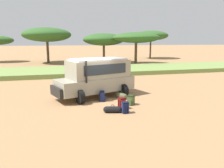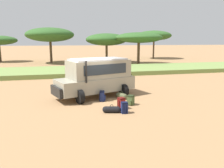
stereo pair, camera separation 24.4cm
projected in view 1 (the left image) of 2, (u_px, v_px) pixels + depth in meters
ground_plane at (93, 99)px, 13.51m from camera, size 320.00×320.00×0.00m
grass_bank at (76, 71)px, 24.35m from camera, size 120.00×7.00×0.44m
safari_vehicle at (97, 77)px, 13.85m from camera, size 5.44×3.68×2.44m
backpack_beside_front_wheel at (102, 96)px, 12.93m from camera, size 0.42×0.40×0.61m
backpack_cluster_center at (125, 108)px, 10.80m from camera, size 0.32×0.39×0.57m
backpack_near_rear_wheel at (122, 103)px, 11.47m from camera, size 0.46×0.41×0.61m
backpack_outermost at (131, 100)px, 12.20m from camera, size 0.48×0.48×0.55m
duffel_bag_low_black_case at (113, 109)px, 10.88m from camera, size 0.91×0.46×0.42m
duffel_bag_soft_canvas at (122, 96)px, 13.51m from camera, size 0.59×0.77×0.46m
acacia_tree_centre_back at (47, 35)px, 34.51m from camera, size 7.60×8.10×5.59m
acacia_tree_right_mid at (104, 40)px, 35.52m from camera, size 6.77×6.46×4.72m
acacia_tree_far_right at (136, 38)px, 32.67m from camera, size 6.97×7.31×4.77m
acacia_tree_distant_right at (151, 36)px, 43.50m from camera, size 6.97×6.40×5.52m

